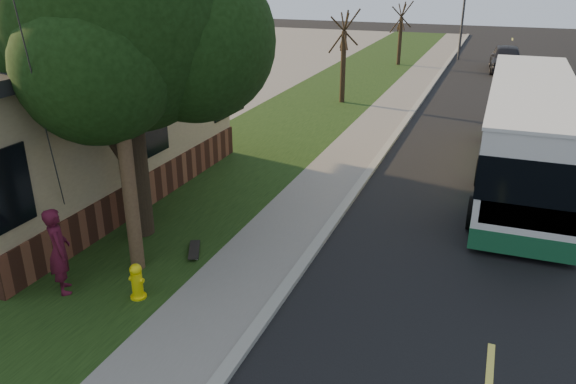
# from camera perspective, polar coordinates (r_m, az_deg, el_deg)

# --- Properties ---
(ground) EXTENTS (120.00, 120.00, 0.00)m
(ground) POSITION_cam_1_polar(r_m,az_deg,el_deg) (10.57, -2.94, -13.63)
(ground) COLOR black
(ground) RESTS_ON ground
(road) EXTENTS (8.00, 80.00, 0.01)m
(road) POSITION_cam_1_polar(r_m,az_deg,el_deg) (18.87, 21.01, 1.47)
(road) COLOR black
(road) RESTS_ON ground
(curb) EXTENTS (0.25, 80.00, 0.12)m
(curb) POSITION_cam_1_polar(r_m,az_deg,el_deg) (19.18, 9.08, 3.19)
(curb) COLOR gray
(curb) RESTS_ON ground
(sidewalk) EXTENTS (2.00, 80.00, 0.08)m
(sidewalk) POSITION_cam_1_polar(r_m,az_deg,el_deg) (19.39, 6.19, 3.49)
(sidewalk) COLOR slate
(sidewalk) RESTS_ON ground
(grass_verge) EXTENTS (5.00, 80.00, 0.07)m
(grass_verge) POSITION_cam_1_polar(r_m,az_deg,el_deg) (20.50, -3.32, 4.59)
(grass_verge) COLOR black
(grass_verge) RESTS_ON ground
(building_lot) EXTENTS (15.00, 80.00, 0.04)m
(building_lot) POSITION_cam_1_polar(r_m,az_deg,el_deg) (26.10, -23.96, 6.51)
(building_lot) COLOR slate
(building_lot) RESTS_ON ground
(fire_hydrant) EXTENTS (0.32, 0.32, 0.74)m
(fire_hydrant) POSITION_cam_1_polar(r_m,az_deg,el_deg) (11.48, -15.10, -8.74)
(fire_hydrant) COLOR yellow
(fire_hydrant) RESTS_ON grass_verge
(utility_pole) EXTENTS (2.86, 3.21, 9.07)m
(utility_pole) POSITION_cam_1_polar(r_m,az_deg,el_deg) (11.28, -17.30, 13.28)
(utility_pole) COLOR #473321
(utility_pole) RESTS_ON ground
(leafy_tree) EXTENTS (6.30, 6.00, 7.80)m
(leafy_tree) POSITION_cam_1_polar(r_m,az_deg,el_deg) (13.05, -16.20, 16.84)
(leafy_tree) COLOR black
(leafy_tree) RESTS_ON grass_verge
(bare_tree_near) EXTENTS (1.38, 1.21, 4.31)m
(bare_tree_near) POSITION_cam_1_polar(r_m,az_deg,el_deg) (27.08, 5.65, 13.39)
(bare_tree_near) COLOR black
(bare_tree_near) RESTS_ON grass_verge
(bare_tree_far) EXTENTS (1.38, 1.21, 4.03)m
(bare_tree_far) POSITION_cam_1_polar(r_m,az_deg,el_deg) (38.62, 11.34, 15.42)
(bare_tree_far) COLOR black
(bare_tree_far) RESTS_ON grass_verge
(traffic_signal) EXTENTS (0.18, 0.22, 5.50)m
(traffic_signal) POSITION_cam_1_polar(r_m,az_deg,el_deg) (42.05, 17.38, 16.98)
(traffic_signal) COLOR #2D2D30
(traffic_signal) RESTS_ON ground
(transit_bus) EXTENTS (2.57, 11.14, 3.02)m
(transit_bus) POSITION_cam_1_polar(r_m,az_deg,el_deg) (18.25, 23.17, 5.78)
(transit_bus) COLOR silver
(transit_bus) RESTS_ON ground
(skateboarder) EXTENTS (0.77, 0.76, 1.80)m
(skateboarder) POSITION_cam_1_polar(r_m,az_deg,el_deg) (11.93, -22.24, -5.54)
(skateboarder) COLOR #490E20
(skateboarder) RESTS_ON grass_verge
(skateboard_main) EXTENTS (0.62, 0.92, 0.09)m
(skateboard_main) POSITION_cam_1_polar(r_m,az_deg,el_deg) (13.04, -9.51, -5.82)
(skateboard_main) COLOR black
(skateboard_main) RESTS_ON grass_verge
(dumpster) EXTENTS (1.67, 1.33, 1.45)m
(dumpster) POSITION_cam_1_polar(r_m,az_deg,el_deg) (20.43, -14.48, 6.01)
(dumpster) COLOR black
(dumpster) RESTS_ON building_lot
(distant_car) EXTENTS (2.13, 4.81, 1.61)m
(distant_car) POSITION_cam_1_polar(r_m,az_deg,el_deg) (38.39, 21.31, 12.54)
(distant_car) COLOR black
(distant_car) RESTS_ON ground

